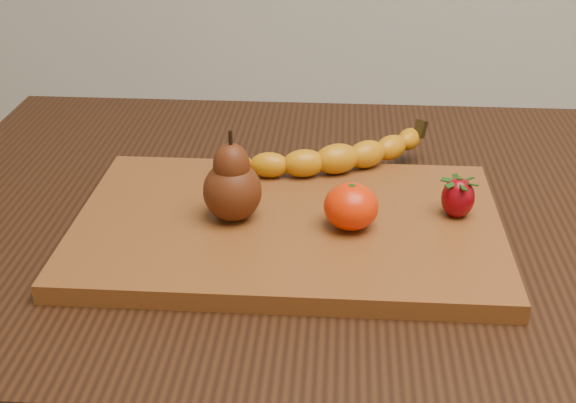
# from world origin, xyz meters

# --- Properties ---
(table) EXTENTS (1.00, 0.70, 0.76)m
(table) POSITION_xyz_m (0.00, 0.00, 0.66)
(table) COLOR black
(table) RESTS_ON ground
(cutting_board) EXTENTS (0.45, 0.30, 0.02)m
(cutting_board) POSITION_xyz_m (-0.06, -0.07, 0.77)
(cutting_board) COLOR brown
(cutting_board) RESTS_ON table
(banana) EXTENTS (0.23, 0.15, 0.04)m
(banana) POSITION_xyz_m (-0.01, 0.05, 0.80)
(banana) COLOR #CA7F09
(banana) RESTS_ON cutting_board
(pear) EXTENTS (0.07, 0.07, 0.10)m
(pear) POSITION_xyz_m (-0.12, -0.07, 0.83)
(pear) COLOR #4D200C
(pear) RESTS_ON cutting_board
(mandarin) EXTENTS (0.07, 0.07, 0.05)m
(mandarin) POSITION_xyz_m (0.01, -0.08, 0.80)
(mandarin) COLOR red
(mandarin) RESTS_ON cutting_board
(strawberry) EXTENTS (0.05, 0.05, 0.04)m
(strawberry) POSITION_xyz_m (0.12, -0.05, 0.80)
(strawberry) COLOR maroon
(strawberry) RESTS_ON cutting_board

